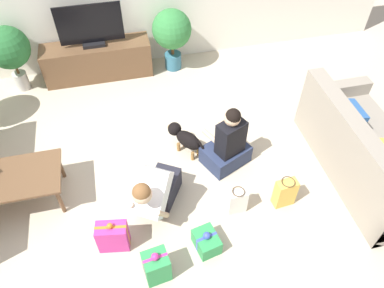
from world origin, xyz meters
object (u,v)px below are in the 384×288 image
object	(u,v)px
dog	(185,137)
gift_box_a	(206,241)
sofa_right	(365,154)
person_sitting	(228,145)
gift_box_b	(113,236)
tv	(91,28)
gift_bag_a	(285,193)
potted_plant_back_left	(9,49)
tv_console	(98,61)
person_kneeling	(155,191)
gift_box_c	(156,266)
gift_bag_b	(237,201)
potted_plant_back_right	(172,32)
coffee_table	(14,180)

from	to	relation	value
dog	gift_box_a	size ratio (longest dim) A/B	1.55
sofa_right	person_sitting	world-z (taller)	person_sitting
person_sitting	gift_box_b	bearing A→B (deg)	4.88
tv	gift_box_a	world-z (taller)	tv
tv	gift_bag_a	xyz separation A→B (m)	(1.84, -2.86, -0.63)
dog	gift_box_b	world-z (taller)	gift_box_b
potted_plant_back_left	gift_box_b	bearing A→B (deg)	-69.26
person_sitting	tv_console	bearing A→B (deg)	-81.60
tv_console	person_kneeling	distance (m)	2.66
person_kneeling	gift_box_c	world-z (taller)	person_kneeling
tv_console	gift_box_b	bearing A→B (deg)	-90.83
gift_box_c	person_kneeling	bearing A→B (deg)	80.57
person_kneeling	gift_bag_b	xyz separation A→B (m)	(0.85, -0.21, -0.18)
potted_plant_back_right	potted_plant_back_left	world-z (taller)	potted_plant_back_left
dog	gift_box_a	bearing A→B (deg)	50.41
sofa_right	dog	world-z (taller)	sofa_right
tv_console	person_sitting	bearing A→B (deg)	-56.86
potted_plant_back_left	dog	world-z (taller)	potted_plant_back_left
sofa_right	potted_plant_back_left	bearing A→B (deg)	57.55
tv_console	person_sitting	size ratio (longest dim) A/B	1.79
potted_plant_back_left	dog	xyz separation A→B (m)	(2.08, -1.78, -0.44)
coffee_table	gift_box_b	bearing A→B (deg)	-40.00
potted_plant_back_right	person_kneeling	world-z (taller)	potted_plant_back_right
potted_plant_back_right	gift_bag_b	world-z (taller)	potted_plant_back_right
sofa_right	gift_box_b	xyz separation A→B (m)	(-2.95, -0.33, -0.13)
person_kneeling	potted_plant_back_left	bearing A→B (deg)	153.09
coffee_table	tv_console	world-z (taller)	tv_console
tv_console	potted_plant_back_right	world-z (taller)	potted_plant_back_right
sofa_right	dog	bearing A→B (deg)	67.92
person_sitting	gift_bag_b	distance (m)	0.71
tv	gift_box_b	size ratio (longest dim) A/B	2.23
person_kneeling	dog	world-z (taller)	person_kneeling
tv_console	tv	distance (m)	0.54
tv_console	person_sitting	world-z (taller)	person_sitting
potted_plant_back_right	person_sitting	world-z (taller)	potted_plant_back_right
tv	person_sitting	world-z (taller)	tv
coffee_table	gift_box_a	distance (m)	2.14
person_sitting	gift_box_c	distance (m)	1.63
gift_box_b	sofa_right	bearing A→B (deg)	6.45
gift_bag_a	gift_bag_b	xyz separation A→B (m)	(-0.54, 0.03, -0.02)
sofa_right	gift_box_b	world-z (taller)	sofa_right
potted_plant_back_right	person_kneeling	size ratio (longest dim) A/B	1.19
gift_box_b	gift_bag_a	xyz separation A→B (m)	(1.89, 0.10, 0.01)
gift_box_b	gift_bag_a	distance (m)	1.89
person_kneeling	gift_box_a	size ratio (longest dim) A/B	2.52
sofa_right	dog	xyz separation A→B (m)	(-1.96, 0.80, -0.08)
tv	person_sitting	distance (m)	2.60
potted_plant_back_right	coffee_table	bearing A→B (deg)	-135.20
tv_console	gift_box_a	distance (m)	3.31
person_sitting	gift_bag_a	distance (m)	0.86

